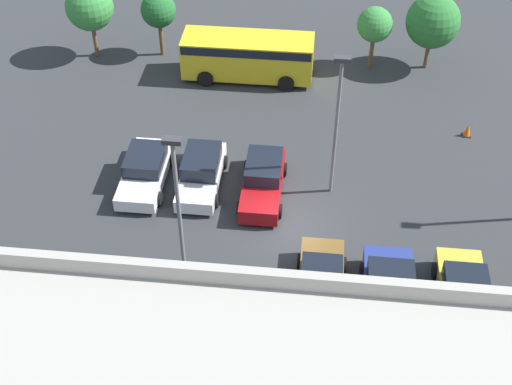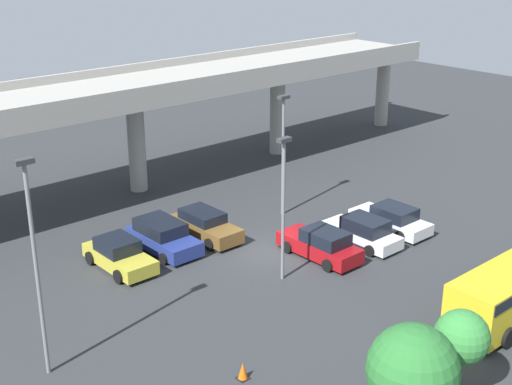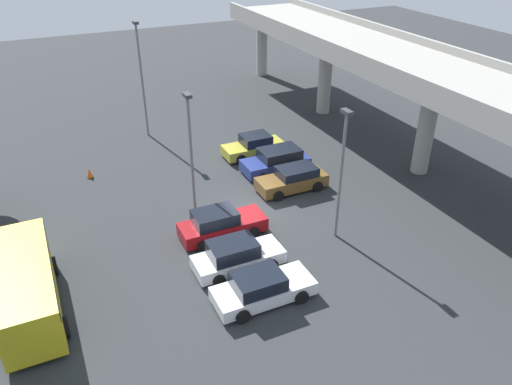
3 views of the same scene
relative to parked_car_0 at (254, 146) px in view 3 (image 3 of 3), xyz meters
name	(u,v)px [view 3 (image 3 of 3)]	position (x,y,z in m)	size (l,w,h in m)	color
ground_plane	(246,214)	(7.11, -3.79, -0.73)	(107.60, 107.60, 0.00)	#2D3033
highway_overpass	(435,82)	(7.11, 9.23, 5.60)	(51.35, 7.00, 7.68)	#9E9B93
parked_car_0	(254,146)	(0.00, 0.00, 0.00)	(2.10, 4.48, 1.58)	gold
parked_car_1	(277,161)	(2.93, 0.35, 0.05)	(2.25, 4.58, 1.62)	navy
parked_car_2	(293,179)	(5.65, 0.13, 0.01)	(2.04, 4.54, 1.52)	brown
parked_car_3	(221,224)	(8.57, -5.98, 0.03)	(2.04, 4.76, 1.63)	maroon
parked_car_4	(237,256)	(11.54, -6.29, 0.00)	(2.05, 4.57, 1.58)	silver
parked_car_5	(262,288)	(14.21, -6.17, -0.03)	(2.15, 4.73, 1.51)	silver
shuttle_bus	(26,284)	(10.41, -15.86, 0.76)	(7.36, 2.67, 2.47)	gold
lamp_post_near_aisle	(342,166)	(11.24, -0.23, 3.62)	(0.70, 0.35, 7.34)	slate
lamp_post_mid_lot	(141,72)	(-6.94, -6.09, 4.37)	(0.70, 0.35, 8.79)	slate
lamp_post_by_overpass	(191,144)	(5.40, -6.40, 3.58)	(0.70, 0.35, 7.27)	slate
traffic_cone	(90,173)	(-1.51, -11.46, -0.40)	(0.44, 0.44, 0.70)	black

